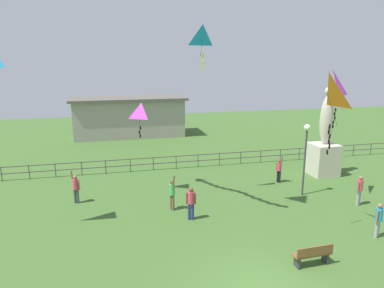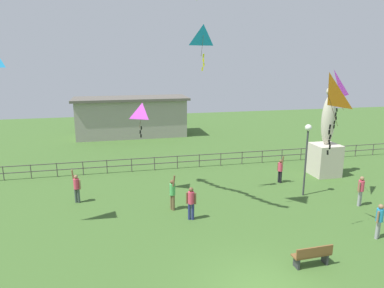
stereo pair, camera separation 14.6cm
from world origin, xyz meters
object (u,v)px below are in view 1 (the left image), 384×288
at_px(park_bench, 313,254).
at_px(person_3, 172,192).
at_px(lamppost, 306,144).
at_px(person_5, 76,187).
at_px(kite_4, 331,85).
at_px(kite_5, 327,94).
at_px(person_4, 279,169).
at_px(statue_monument, 324,148).
at_px(person_2, 379,218).
at_px(person_0, 360,188).
at_px(kite_3, 203,37).
at_px(person_1, 191,201).
at_px(kite_1, 142,113).

relative_size(park_bench, person_3, 0.79).
distance_m(lamppost, person_5, 12.74).
bearing_deg(person_3, kite_4, -1.23).
bearing_deg(kite_5, person_4, 76.62).
bearing_deg(kite_4, person_5, 170.42).
height_order(statue_monument, person_2, statue_monument).
bearing_deg(statue_monument, lamppost, -137.40).
bearing_deg(person_0, statue_monument, 77.21).
relative_size(person_4, person_5, 0.96).
xyz_separation_m(person_0, person_4, (-2.45, 4.22, -0.04)).
relative_size(person_5, kite_3, 0.81).
height_order(lamppost, kite_4, kite_4).
height_order(person_0, person_1, person_1).
bearing_deg(park_bench, kite_1, 120.32).
bearing_deg(kite_5, kite_1, 134.96).
bearing_deg(person_3, person_5, 156.83).
height_order(person_1, kite_5, kite_5).
xyz_separation_m(person_3, kite_4, (8.51, -0.18, 5.27)).
bearing_deg(person_4, lamppost, -81.33).
xyz_separation_m(kite_1, kite_3, (3.00, -1.83, 3.98)).
height_order(person_2, person_3, person_3).
relative_size(person_1, kite_5, 0.49).
distance_m(person_0, person_4, 4.88).
distance_m(statue_monument, kite_5, 9.82).
height_order(park_bench, kite_5, kite_5).
relative_size(person_2, person_4, 0.89).
distance_m(person_0, kite_4, 5.63).
height_order(statue_monument, lamppost, statue_monument).
distance_m(kite_3, kite_5, 6.81).
relative_size(kite_3, kite_4, 0.76).
height_order(lamppost, person_1, lamppost).
xyz_separation_m(person_4, person_5, (-12.10, -0.45, 0.03)).
distance_m(statue_monument, person_1, 11.19).
distance_m(statue_monument, person_4, 3.79).
bearing_deg(lamppost, person_4, 98.67).
bearing_deg(person_3, kite_3, 30.66).
height_order(person_4, kite_4, kite_4).
distance_m(statue_monument, kite_3, 11.45).
bearing_deg(kite_5, person_1, 152.61).
xyz_separation_m(person_2, kite_5, (-2.38, 0.96, 5.23)).
bearing_deg(kite_1, kite_5, -45.04).
relative_size(kite_3, kite_5, 0.68).
xyz_separation_m(person_4, kite_1, (-8.39, 0.42, 3.77)).
distance_m(park_bench, kite_1, 11.33).
height_order(lamppost, kite_3, kite_3).
xyz_separation_m(kite_1, kite_4, (9.64, -3.13, 1.57)).
relative_size(person_2, kite_5, 0.47).
xyz_separation_m(person_3, person_5, (-4.84, 2.07, -0.03)).
bearing_deg(kite_3, kite_5, -52.53).
xyz_separation_m(statue_monument, person_3, (-10.84, -3.28, -0.90)).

